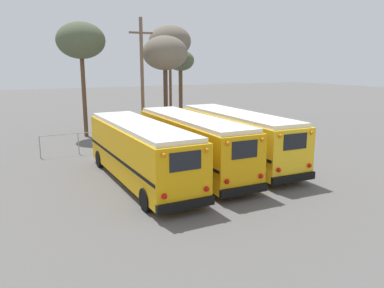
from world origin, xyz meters
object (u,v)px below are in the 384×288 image
object	(u,v)px
bare_tree_3	(170,42)
bare_tree_0	(81,41)
bare_tree_1	(180,62)
bare_tree_2	(165,54)
school_bus_0	(140,150)
school_bus_1	(192,142)
school_bus_2	(237,136)
utility_pole	(142,78)

from	to	relation	value
bare_tree_3	bare_tree_0	bearing A→B (deg)	-173.05
bare_tree_0	bare_tree_1	world-z (taller)	bare_tree_0
bare_tree_1	bare_tree_2	world-z (taller)	bare_tree_2
school_bus_0	bare_tree_0	distance (m)	14.95
school_bus_1	bare_tree_3	xyz separation A→B (m)	(5.08, 14.20, 6.13)
bare_tree_1	bare_tree_3	size ratio (longest dim) A/B	0.78
school_bus_1	bare_tree_3	distance (m)	16.28
school_bus_2	bare_tree_0	xyz separation A→B (m)	(-6.12, 12.94, 5.90)
school_bus_0	utility_pole	world-z (taller)	utility_pole
school_bus_1	bare_tree_1	distance (m)	18.78
school_bus_2	school_bus_1	bearing A→B (deg)	-174.95
bare_tree_0	school_bus_0	bearing A→B (deg)	-90.58
school_bus_1	bare_tree_2	size ratio (longest dim) A/B	1.30
school_bus_2	utility_pole	bearing A→B (deg)	106.43
bare_tree_1	bare_tree_3	world-z (taller)	bare_tree_3
bare_tree_2	bare_tree_1	bearing A→B (deg)	55.60
bare_tree_3	bare_tree_2	bearing A→B (deg)	-118.94
bare_tree_1	school_bus_0	bearing A→B (deg)	-121.25
bare_tree_0	bare_tree_3	world-z (taller)	bare_tree_3
school_bus_2	bare_tree_0	size ratio (longest dim) A/B	1.15
bare_tree_0	bare_tree_2	world-z (taller)	bare_tree_0
utility_pole	bare_tree_3	bearing A→B (deg)	48.21
bare_tree_2	school_bus_2	bearing A→B (deg)	-88.74
school_bus_0	bare_tree_3	xyz separation A→B (m)	(8.21, 14.70, 6.16)
bare_tree_2	bare_tree_3	xyz separation A→B (m)	(2.17, 3.93, 1.18)
utility_pole	bare_tree_3	distance (m)	7.47
bare_tree_0	bare_tree_1	distance (m)	11.01
school_bus_0	bare_tree_3	distance (m)	17.93
utility_pole	school_bus_2	bearing A→B (deg)	-73.57
school_bus_0	bare_tree_0	bearing A→B (deg)	89.42
school_bus_0	bare_tree_1	size ratio (longest dim) A/B	1.42
school_bus_1	bare_tree_3	size ratio (longest dim) A/B	1.13
school_bus_2	utility_pole	distance (m)	9.71
bare_tree_3	school_bus_0	bearing A→B (deg)	-119.17
bare_tree_2	bare_tree_3	world-z (taller)	bare_tree_3
school_bus_0	bare_tree_2	bearing A→B (deg)	60.75
school_bus_2	utility_pole	size ratio (longest dim) A/B	1.14
school_bus_2	bare_tree_2	bearing A→B (deg)	91.26
school_bus_0	school_bus_2	world-z (taller)	school_bus_2
school_bus_1	utility_pole	bearing A→B (deg)	86.71
school_bus_1	bare_tree_0	xyz separation A→B (m)	(-2.99, 13.22, 5.91)
bare_tree_1	bare_tree_3	xyz separation A→B (m)	(-2.25, -2.53, 1.78)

